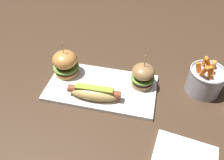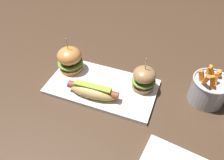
{
  "view_description": "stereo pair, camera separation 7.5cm",
  "coord_description": "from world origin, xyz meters",
  "px_view_note": "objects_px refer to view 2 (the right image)",
  "views": [
    {
      "loc": [
        0.16,
        -0.53,
        0.58
      ],
      "look_at": [
        0.04,
        0.0,
        0.05
      ],
      "focal_mm": 35.38,
      "sensor_mm": 36.0,
      "label": 1
    },
    {
      "loc": [
        0.23,
        -0.51,
        0.58
      ],
      "look_at": [
        0.04,
        0.0,
        0.05
      ],
      "focal_mm": 35.38,
      "sensor_mm": 36.0,
      "label": 2
    }
  ],
  "objects_px": {
    "hot_dog": "(93,91)",
    "slider_right": "(144,78)",
    "slider_left": "(70,59)",
    "platter_main": "(102,87)",
    "fries_bucket": "(208,89)"
  },
  "relations": [
    {
      "from": "slider_right",
      "to": "fries_bucket",
      "type": "bearing_deg",
      "value": 9.1
    },
    {
      "from": "platter_main",
      "to": "hot_dog",
      "type": "xyz_separation_m",
      "value": [
        -0.01,
        -0.05,
        0.03
      ]
    },
    {
      "from": "fries_bucket",
      "to": "hot_dog",
      "type": "bearing_deg",
      "value": -159.97
    },
    {
      "from": "slider_left",
      "to": "fries_bucket",
      "type": "bearing_deg",
      "value": 4.17
    },
    {
      "from": "platter_main",
      "to": "fries_bucket",
      "type": "height_order",
      "value": "fries_bucket"
    },
    {
      "from": "hot_dog",
      "to": "slider_right",
      "type": "bearing_deg",
      "value": 33.3
    },
    {
      "from": "slider_right",
      "to": "fries_bucket",
      "type": "relative_size",
      "value": 0.93
    },
    {
      "from": "hot_dog",
      "to": "slider_right",
      "type": "distance_m",
      "value": 0.18
    },
    {
      "from": "hot_dog",
      "to": "slider_right",
      "type": "height_order",
      "value": "slider_right"
    },
    {
      "from": "slider_left",
      "to": "slider_right",
      "type": "height_order",
      "value": "slider_left"
    },
    {
      "from": "slider_left",
      "to": "slider_right",
      "type": "bearing_deg",
      "value": 0.45
    },
    {
      "from": "platter_main",
      "to": "slider_right",
      "type": "relative_size",
      "value": 2.95
    },
    {
      "from": "platter_main",
      "to": "slider_left",
      "type": "height_order",
      "value": "slider_left"
    },
    {
      "from": "hot_dog",
      "to": "slider_left",
      "type": "relative_size",
      "value": 1.3
    },
    {
      "from": "platter_main",
      "to": "hot_dog",
      "type": "relative_size",
      "value": 2.14
    }
  ]
}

